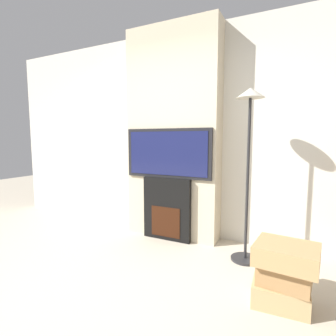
% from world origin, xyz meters
% --- Properties ---
extents(ground_plane, '(14.00, 14.00, 0.00)m').
position_xyz_m(ground_plane, '(0.00, 0.00, 0.00)').
color(ground_plane, beige).
extents(wall_back, '(6.00, 0.06, 2.70)m').
position_xyz_m(wall_back, '(0.00, 2.03, 1.35)').
color(wall_back, silver).
rests_on(wall_back, ground_plane).
extents(chimney_breast, '(1.23, 0.29, 2.70)m').
position_xyz_m(chimney_breast, '(0.00, 1.86, 1.35)').
color(chimney_breast, beige).
rests_on(chimney_breast, ground_plane).
extents(fireplace, '(0.64, 0.15, 0.80)m').
position_xyz_m(fireplace, '(0.00, 1.71, 0.40)').
color(fireplace, black).
rests_on(fireplace, ground_plane).
extents(television, '(1.16, 0.07, 0.62)m').
position_xyz_m(television, '(0.00, 1.71, 1.11)').
color(television, black).
rests_on(television, fireplace).
extents(floor_lamp, '(0.30, 0.30, 1.80)m').
position_xyz_m(floor_lamp, '(1.01, 1.53, 1.31)').
color(floor_lamp, '#262628').
rests_on(floor_lamp, ground_plane).
extents(box_stack, '(0.48, 0.41, 0.50)m').
position_xyz_m(box_stack, '(1.42, 0.86, 0.27)').
color(box_stack, tan).
rests_on(box_stack, ground_plane).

